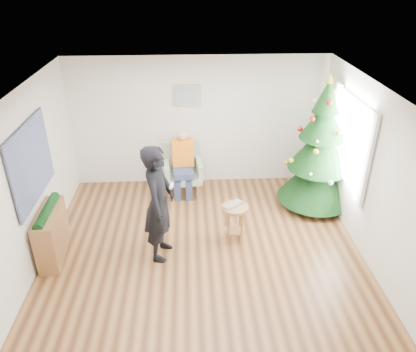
{
  "coord_description": "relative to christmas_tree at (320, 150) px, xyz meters",
  "views": [
    {
      "loc": [
        -0.18,
        -5.06,
        4.11
      ],
      "look_at": [
        0.1,
        0.6,
        1.1
      ],
      "focal_mm": 35.0,
      "sensor_mm": 36.0,
      "label": 1
    }
  ],
  "objects": [
    {
      "name": "floor",
      "position": [
        -2.15,
        -1.45,
        -1.12
      ],
      "size": [
        5.0,
        5.0,
        0.0
      ],
      "primitive_type": "plane",
      "color": "brown",
      "rests_on": "ground"
    },
    {
      "name": "ceiling",
      "position": [
        -2.15,
        -1.45,
        1.48
      ],
      "size": [
        5.0,
        5.0,
        0.0
      ],
      "primitive_type": "plane",
      "rotation": [
        3.14,
        0.0,
        0.0
      ],
      "color": "white",
      "rests_on": "wall_back"
    },
    {
      "name": "wall_back",
      "position": [
        -2.15,
        1.05,
        0.18
      ],
      "size": [
        5.0,
        0.0,
        5.0
      ],
      "primitive_type": "plane",
      "rotation": [
        1.57,
        0.0,
        0.0
      ],
      "color": "silver",
      "rests_on": "floor"
    },
    {
      "name": "wall_front",
      "position": [
        -2.15,
        -3.95,
        0.18
      ],
      "size": [
        5.0,
        0.0,
        5.0
      ],
      "primitive_type": "plane",
      "rotation": [
        -1.57,
        0.0,
        0.0
      ],
      "color": "silver",
      "rests_on": "floor"
    },
    {
      "name": "wall_left",
      "position": [
        -4.65,
        -1.45,
        0.18
      ],
      "size": [
        0.0,
        5.0,
        5.0
      ],
      "primitive_type": "plane",
      "rotation": [
        1.57,
        0.0,
        1.57
      ],
      "color": "silver",
      "rests_on": "floor"
    },
    {
      "name": "wall_right",
      "position": [
        0.35,
        -1.45,
        0.18
      ],
      "size": [
        0.0,
        5.0,
        5.0
      ],
      "primitive_type": "plane",
      "rotation": [
        1.57,
        0.0,
        -1.57
      ],
      "color": "silver",
      "rests_on": "floor"
    },
    {
      "name": "window_panel",
      "position": [
        0.32,
        -0.45,
        0.38
      ],
      "size": [
        0.04,
        1.3,
        1.4
      ],
      "primitive_type": "cube",
      "color": "white",
      "rests_on": "wall_right"
    },
    {
      "name": "curtains",
      "position": [
        0.29,
        -0.45,
        0.38
      ],
      "size": [
        0.05,
        1.75,
        1.5
      ],
      "color": "white",
      "rests_on": "wall_right"
    },
    {
      "name": "christmas_tree",
      "position": [
        0.0,
        0.0,
        0.0
      ],
      "size": [
        1.38,
        1.38,
        2.49
      ],
      "rotation": [
        0.0,
        0.0,
        -0.38
      ],
      "color": "#3F2816",
      "rests_on": "floor"
    },
    {
      "name": "stool",
      "position": [
        -1.63,
        -1.06,
        -0.79
      ],
      "size": [
        0.43,
        0.43,
        0.65
      ],
      "rotation": [
        0.0,
        0.0,
        0.34
      ],
      "color": "brown",
      "rests_on": "floor"
    },
    {
      "name": "laptop",
      "position": [
        -1.63,
        -1.06,
        -0.46
      ],
      "size": [
        0.42,
        0.4,
        0.03
      ],
      "primitive_type": "imported",
      "rotation": [
        0.0,
        0.0,
        0.69
      ],
      "color": "silver",
      "rests_on": "stool"
    },
    {
      "name": "armchair",
      "position": [
        -2.47,
        0.61,
        -0.76
      ],
      "size": [
        0.79,
        0.73,
        0.99
      ],
      "rotation": [
        0.0,
        0.0,
        0.1
      ],
      "color": "#91A585",
      "rests_on": "floor"
    },
    {
      "name": "seated_person",
      "position": [
        -2.47,
        0.56,
        -0.46
      ],
      "size": [
        0.43,
        0.61,
        1.29
      ],
      "rotation": [
        0.0,
        0.0,
        0.1
      ],
      "color": "navy",
      "rests_on": "armchair"
    },
    {
      "name": "standing_man",
      "position": [
        -2.8,
        -1.37,
        -0.19
      ],
      "size": [
        0.56,
        0.75,
        1.87
      ],
      "primitive_type": "imported",
      "rotation": [
        0.0,
        0.0,
        1.39
      ],
      "color": "black",
      "rests_on": "floor"
    },
    {
      "name": "game_controller",
      "position": [
        -2.61,
        -1.4,
        0.12
      ],
      "size": [
        0.06,
        0.13,
        0.04
      ],
      "primitive_type": "cube",
      "rotation": [
        0.0,
        0.0,
        -0.18
      ],
      "color": "white",
      "rests_on": "standing_man"
    },
    {
      "name": "console",
      "position": [
        -4.48,
        -1.31,
        -0.72
      ],
      "size": [
        0.38,
        1.02,
        0.8
      ],
      "primitive_type": "cube",
      "rotation": [
        0.0,
        0.0,
        0.08
      ],
      "color": "brown",
      "rests_on": "floor"
    },
    {
      "name": "garland",
      "position": [
        -4.48,
        -1.31,
        -0.3
      ],
      "size": [
        0.14,
        0.9,
        0.14
      ],
      "primitive_type": "cylinder",
      "rotation": [
        1.57,
        0.0,
        0.0
      ],
      "color": "black",
      "rests_on": "console"
    },
    {
      "name": "tapestry",
      "position": [
        -4.61,
        -1.15,
        0.43
      ],
      "size": [
        0.03,
        1.5,
        1.15
      ],
      "primitive_type": "cube",
      "color": "black",
      "rests_on": "wall_left"
    },
    {
      "name": "framed_picture",
      "position": [
        -2.35,
        1.01,
        0.73
      ],
      "size": [
        0.52,
        0.05,
        0.42
      ],
      "color": "tan",
      "rests_on": "wall_back"
    }
  ]
}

